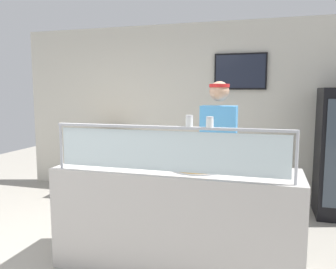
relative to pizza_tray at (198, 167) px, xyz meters
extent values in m
plane|color=gray|center=(-0.20, 0.63, -0.97)|extent=(12.00, 12.00, 0.00)
cube|color=beige|center=(-0.20, 2.33, 0.38)|extent=(6.62, 0.08, 2.70)
cube|color=black|center=(0.17, 2.26, 0.98)|extent=(0.77, 0.04, 0.53)
cube|color=#1E2333|center=(0.17, 2.24, 0.98)|extent=(0.72, 0.01, 0.48)
cube|color=#BCB7B2|center=(-0.20, -0.04, -0.49)|extent=(2.22, 0.66, 0.95)
cylinder|color=#B2B5BC|center=(-1.21, -0.31, 0.19)|extent=(0.02, 0.02, 0.42)
cylinder|color=#B2B5BC|center=(0.81, -0.31, 0.19)|extent=(0.02, 0.02, 0.42)
cube|color=silver|center=(-0.20, -0.31, 0.19)|extent=(1.96, 0.01, 0.34)
cube|color=#B2B5BC|center=(-0.20, -0.31, 0.39)|extent=(2.02, 0.06, 0.02)
cylinder|color=#9EA0A8|center=(0.00, 0.00, -0.01)|extent=(0.50, 0.50, 0.01)
cylinder|color=tan|center=(0.00, 0.00, 0.00)|extent=(0.48, 0.48, 0.02)
cylinder|color=gold|center=(0.00, 0.00, 0.02)|extent=(0.42, 0.42, 0.01)
cube|color=#ADAFB7|center=(0.01, -0.02, 0.02)|extent=(0.14, 0.29, 0.01)
cylinder|color=white|center=(-0.01, -0.31, 0.44)|extent=(0.06, 0.06, 0.08)
cylinder|color=white|center=(-0.01, -0.31, 0.43)|extent=(0.05, 0.05, 0.05)
cylinder|color=silver|center=(-0.01, -0.31, 0.49)|extent=(0.06, 0.06, 0.02)
cylinder|color=white|center=(0.15, -0.31, 0.43)|extent=(0.06, 0.06, 0.07)
cylinder|color=red|center=(0.15, -0.31, 0.42)|extent=(0.05, 0.05, 0.04)
cylinder|color=silver|center=(0.15, -0.31, 0.48)|extent=(0.06, 0.06, 0.02)
cylinder|color=#23232D|center=(-0.02, 0.66, -0.49)|extent=(0.13, 0.13, 0.95)
cylinder|color=#23232D|center=(0.20, 0.66, -0.49)|extent=(0.13, 0.13, 0.95)
cube|color=#4C9EE5|center=(0.09, 0.66, 0.26)|extent=(0.38, 0.21, 0.55)
sphere|color=tan|center=(0.09, 0.66, 0.69)|extent=(0.21, 0.21, 0.21)
cylinder|color=red|center=(0.09, 0.66, 0.75)|extent=(0.21, 0.21, 0.04)
cylinder|color=tan|center=(0.27, 0.44, 0.16)|extent=(0.08, 0.34, 0.08)
cylinder|color=green|center=(1.37, 1.66, -0.03)|extent=(0.06, 0.06, 0.20)
cube|color=#B7BABF|center=(-1.92, 1.84, -0.51)|extent=(0.70, 0.55, 0.91)
cube|color=tan|center=(-1.92, 1.84, -0.04)|extent=(0.47, 0.47, 0.04)
cube|color=tan|center=(-1.93, 1.84, 0.01)|extent=(0.46, 0.46, 0.04)
cube|color=tan|center=(-1.93, 1.84, 0.05)|extent=(0.45, 0.45, 0.04)
camera|label=1|loc=(0.60, -2.97, 0.68)|focal=36.39mm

